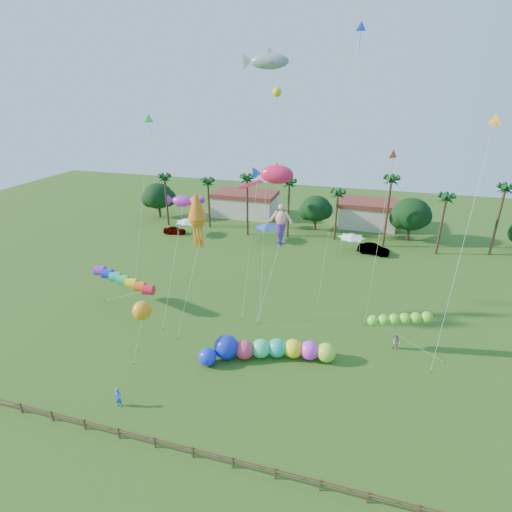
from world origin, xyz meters
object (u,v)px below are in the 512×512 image
(car_b, at_px, (373,249))
(caterpillar_inflatable, at_px, (270,349))
(spectator_b, at_px, (396,343))
(spectator_a, at_px, (118,398))
(car_a, at_px, (175,230))
(blue_ball, at_px, (207,357))

(car_b, xyz_separation_m, caterpillar_inflatable, (-9.09, -29.66, 0.21))
(spectator_b, bearing_deg, spectator_a, -130.92)
(car_a, bearing_deg, blue_ball, -157.89)
(blue_ball, bearing_deg, car_a, 121.54)
(spectator_a, height_order, caterpillar_inflatable, caterpillar_inflatable)
(car_a, bearing_deg, car_b, -99.05)
(spectator_b, bearing_deg, car_b, 111.98)
(spectator_b, height_order, blue_ball, blue_ball)
(car_b, relative_size, caterpillar_inflatable, 0.41)
(caterpillar_inflatable, xyz_separation_m, blue_ball, (-5.38, -2.65, -0.14))
(spectator_a, height_order, blue_ball, spectator_a)
(blue_ball, bearing_deg, spectator_b, 23.39)
(blue_ball, bearing_deg, caterpillar_inflatable, 26.20)
(spectator_a, distance_m, blue_ball, 8.56)
(spectator_b, xyz_separation_m, caterpillar_inflatable, (-11.74, -4.76, 0.19))
(car_b, bearing_deg, spectator_a, 163.65)
(spectator_b, xyz_separation_m, blue_ball, (-17.13, -7.41, 0.05))
(car_b, bearing_deg, caterpillar_inflatable, 172.86)
(spectator_a, bearing_deg, spectator_b, 27.72)
(car_a, distance_m, car_b, 34.16)
(spectator_b, distance_m, caterpillar_inflatable, 12.67)
(car_b, xyz_separation_m, spectator_a, (-19.39, -39.32, 0.09))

